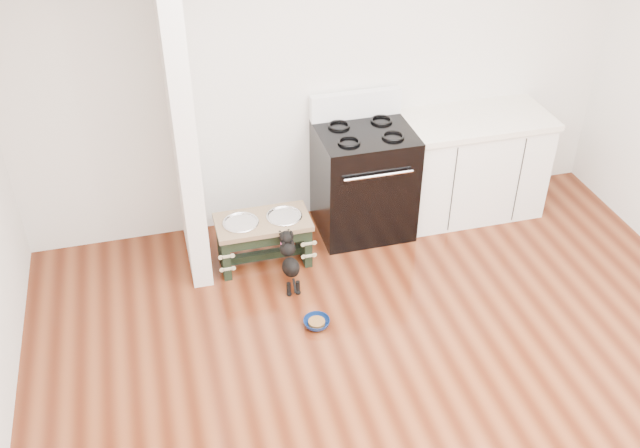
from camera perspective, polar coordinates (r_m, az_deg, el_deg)
The scene contains 8 objects.
ground at distance 4.64m, azimuth 8.68°, elevation -15.70°, with size 5.00×5.00×0.00m, color #451A0C.
room_shell at distance 3.55m, azimuth 10.95°, elevation 1.09°, with size 5.00×5.00×5.00m.
partition_wall at distance 5.22m, azimuth -11.19°, elevation 9.27°, with size 0.15×0.80×2.70m, color silver.
oven_range at distance 5.93m, azimuth 3.50°, elevation 3.60°, with size 0.76×0.69×1.14m.
cabinet_run at distance 6.30m, azimuth 11.99°, elevation 4.61°, with size 1.24×0.64×0.91m.
dog_feeder at distance 5.63m, azimuth -4.54°, elevation -0.68°, with size 0.74×0.39×0.42m.
puppy at distance 5.40m, azimuth -2.46°, elevation -2.87°, with size 0.13×0.38×0.45m.
floor_bowl at distance 5.19m, azimuth -0.27°, elevation -7.91°, with size 0.21×0.21×0.06m.
Camera 1 is at (-1.39, -2.62, 3.57)m, focal length 40.00 mm.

